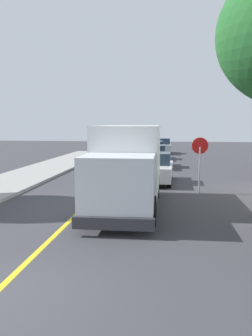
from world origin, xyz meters
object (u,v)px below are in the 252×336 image
at_px(parked_car_far, 154,151).
at_px(stop_sign, 200,154).
at_px(box_truck, 128,163).
at_px(parked_car_near, 156,168).
at_px(parked_car_mid, 155,157).
at_px(parked_car_furthest, 162,146).

height_order(parked_car_far, stop_sign, stop_sign).
xyz_separation_m(box_truck, parked_car_near, (0.86, 6.16, -0.97)).
bearing_deg(parked_car_mid, parked_car_furthest, 88.60).
relative_size(parked_car_near, parked_car_mid, 1.00).
bearing_deg(stop_sign, box_truck, -132.45).
xyz_separation_m(parked_car_near, stop_sign, (2.17, -2.85, 1.06)).
bearing_deg(parked_car_far, parked_car_furthest, 84.19).
xyz_separation_m(parked_car_furthest, stop_sign, (2.25, -22.63, 1.06)).
xyz_separation_m(parked_car_near, parked_car_furthest, (-0.08, 19.78, 0.00)).
relative_size(parked_car_far, stop_sign, 1.66).
bearing_deg(stop_sign, parked_car_furthest, 95.67).
relative_size(parked_car_far, parked_car_furthest, 1.00).
xyz_separation_m(parked_car_mid, parked_car_far, (-0.34, 6.23, 0.00)).
bearing_deg(parked_car_far, parked_car_near, -86.90).
relative_size(parked_car_near, stop_sign, 1.68).
bearing_deg(box_truck, parked_car_furthest, 88.27).
distance_m(box_truck, parked_car_furthest, 25.97).
relative_size(parked_car_mid, parked_car_furthest, 1.00).
xyz_separation_m(parked_car_mid, parked_car_furthest, (0.31, 12.60, 0.00)).
bearing_deg(parked_car_furthest, parked_car_near, -89.78).
relative_size(box_truck, parked_car_near, 1.62).
relative_size(parked_car_mid, stop_sign, 1.67).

